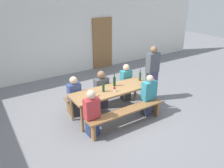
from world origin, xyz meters
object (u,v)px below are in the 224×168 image
(wine_glass_1, at_px, (115,87))
(seated_guest_near_0, at_px, (92,114))
(wine_bottle_2, at_px, (103,87))
(wine_bottle_3, at_px, (147,81))
(wine_bottle_0, at_px, (140,76))
(wine_bottle_1, at_px, (114,81))
(standing_host, at_px, (152,75))
(wine_glass_0, at_px, (95,91))
(seated_guest_far_0, at_px, (75,97))
(tasting_table, at_px, (112,92))
(seated_guest_far_1, at_px, (101,90))
(seated_guest_far_2, at_px, (126,83))
(wooden_door, at_px, (103,43))
(bench_far, at_px, (100,93))
(seated_guest_near_1, at_px, (149,96))
(bench_near, at_px, (127,113))

(wine_glass_1, xyz_separation_m, seated_guest_near_0, (-0.86, -0.37, -0.31))
(wine_bottle_2, bearing_deg, wine_bottle_3, -13.39)
(wine_bottle_0, relative_size, wine_bottle_3, 0.96)
(wine_bottle_1, relative_size, standing_host, 0.21)
(wine_glass_0, relative_size, seated_guest_near_0, 0.16)
(wine_bottle_2, distance_m, seated_guest_far_0, 0.84)
(tasting_table, relative_size, wine_glass_1, 14.30)
(wine_glass_1, bearing_deg, seated_guest_far_1, 90.86)
(tasting_table, bearing_deg, seated_guest_far_2, 31.75)
(standing_host, bearing_deg, wine_bottle_0, 5.35)
(wooden_door, xyz_separation_m, bench_far, (-1.80, -2.86, -0.69))
(wine_bottle_3, relative_size, standing_host, 0.21)
(seated_guest_near_1, xyz_separation_m, standing_host, (0.66, 0.63, 0.28))
(wine_bottle_1, bearing_deg, seated_guest_far_0, 160.61)
(bench_near, distance_m, seated_guest_far_1, 1.19)
(wine_bottle_0, height_order, seated_guest_far_1, seated_guest_far_1)
(standing_host, bearing_deg, seated_guest_far_0, -9.57)
(wine_glass_0, bearing_deg, wine_bottle_1, 20.01)
(wine_bottle_1, height_order, seated_guest_near_1, seated_guest_near_1)
(seated_guest_far_0, bearing_deg, bench_near, 35.71)
(bench_near, xyz_separation_m, wine_glass_0, (-0.57, 0.55, 0.52))
(wooden_door, distance_m, wine_bottle_0, 3.54)
(wooden_door, distance_m, seated_guest_near_0, 4.86)
(tasting_table, bearing_deg, wine_bottle_1, 41.03)
(bench_far, xyz_separation_m, wine_bottle_0, (0.99, -0.59, 0.52))
(bench_near, bearing_deg, wine_glass_1, 91.59)
(bench_far, height_order, seated_guest_near_0, seated_guest_near_0)
(wine_bottle_0, distance_m, wine_bottle_2, 1.26)
(wine_glass_0, bearing_deg, tasting_table, 11.67)
(wine_bottle_2, height_order, seated_guest_far_1, seated_guest_far_1)
(wine_bottle_0, relative_size, seated_guest_far_1, 0.30)
(wine_bottle_3, xyz_separation_m, seated_guest_far_1, (-0.96, 0.79, -0.35))
(seated_guest_near_0, distance_m, seated_guest_far_2, 1.99)
(wine_bottle_0, height_order, wine_glass_1, wine_bottle_0)
(wine_bottle_3, distance_m, seated_guest_far_0, 1.98)
(wine_bottle_2, height_order, wine_bottle_3, wine_bottle_3)
(wine_bottle_0, height_order, seated_guest_near_1, seated_guest_near_1)
(seated_guest_far_0, bearing_deg, seated_guest_far_1, 90.00)
(wine_glass_1, bearing_deg, seated_guest_near_0, -156.63)
(seated_guest_near_0, distance_m, standing_host, 2.47)
(wine_bottle_2, xyz_separation_m, wine_bottle_3, (1.20, -0.29, 0.01))
(tasting_table, distance_m, seated_guest_far_1, 0.53)
(wine_glass_0, bearing_deg, seated_guest_far_0, 113.96)
(seated_guest_near_0, bearing_deg, standing_host, -75.12)
(wine_bottle_2, height_order, seated_guest_near_1, seated_guest_near_1)
(wine_glass_1, bearing_deg, tasting_table, 84.09)
(bench_far, distance_m, wine_glass_1, 0.95)
(bench_near, relative_size, wine_bottle_0, 6.32)
(wooden_door, bearing_deg, seated_guest_near_1, -103.50)
(bench_near, distance_m, standing_host, 1.75)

